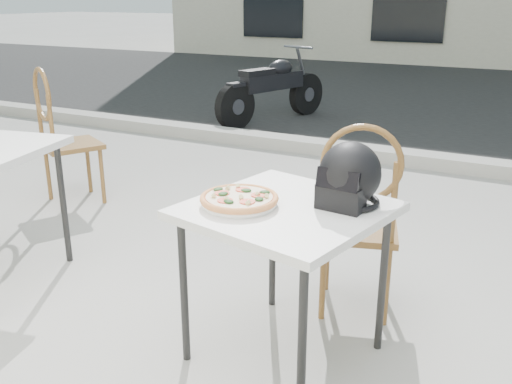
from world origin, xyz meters
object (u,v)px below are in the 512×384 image
at_px(cafe_table_main, 286,221).
at_px(plate, 239,203).
at_px(motorcycle, 273,90).
at_px(cafe_chair_side, 60,129).
at_px(helmet, 349,178).
at_px(cafe_chair_main, 359,211).
at_px(pizza, 239,198).

relative_size(cafe_table_main, plate, 2.38).
bearing_deg(motorcycle, cafe_chair_side, -73.11).
xyz_separation_m(helmet, motorcycle, (-2.37, 4.23, -0.41)).
bearing_deg(cafe_chair_main, cafe_table_main, 54.09).
distance_m(cafe_table_main, plate, 0.20).
bearing_deg(cafe_chair_side, motorcycle, -62.82).
distance_m(plate, cafe_chair_main, 0.66).
bearing_deg(pizza, plate, -83.69).
xyz_separation_m(cafe_table_main, pizza, (-0.17, -0.08, 0.09)).
distance_m(helmet, cafe_chair_main, 0.42).
distance_m(plate, cafe_chair_side, 2.34).
relative_size(plate, pizza, 0.87).
relative_size(plate, motorcycle, 0.21).
bearing_deg(plate, pizza, 96.31).
bearing_deg(cafe_chair_main, plate, 41.64).
xyz_separation_m(plate, helmet, (0.38, 0.21, 0.10)).
bearing_deg(cafe_chair_side, pizza, -178.37).
distance_m(cafe_table_main, pizza, 0.21).
bearing_deg(motorcycle, cafe_chair_main, -40.74).
distance_m(pizza, cafe_chair_main, 0.66).
bearing_deg(plate, cafe_table_main, 24.19).
xyz_separation_m(pizza, cafe_chair_side, (-2.08, 1.07, -0.15)).
distance_m(cafe_chair_main, cafe_chair_side, 2.48).
distance_m(cafe_table_main, cafe_chair_main, 0.50).
height_order(cafe_table_main, plate, plate).
relative_size(plate, helmet, 1.27).
relative_size(cafe_chair_side, motorcycle, 0.59).
bearing_deg(cafe_table_main, helmet, 32.54).
xyz_separation_m(helmet, cafe_chair_main, (-0.05, 0.33, -0.26)).
height_order(plate, cafe_chair_main, cafe_chair_main).
xyz_separation_m(pizza, motorcycle, (-1.99, 4.44, -0.33)).
bearing_deg(plate, cafe_chair_main, 58.28).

